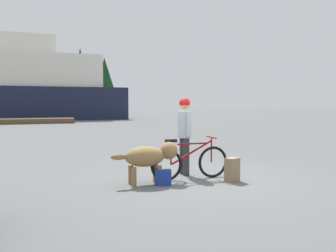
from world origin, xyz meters
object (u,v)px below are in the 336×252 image
Objects in this scene: backpack at (232,170)px; ferry_boat at (1,88)px; person_cyclist at (185,128)px; bicycle at (190,162)px; dog at (149,157)px; handbag_pannier at (163,177)px.

backpack is 32.10m from ferry_boat.
backpack is (0.67, -0.96, -0.81)m from person_cyclist.
person_cyclist is (0.09, 0.50, 0.68)m from bicycle.
dog is 0.06× the size of ferry_boat.
handbag_pannier is (-0.69, -0.28, -0.22)m from bicycle.
bicycle is 0.90m from backpack.
bicycle is 0.85m from person_cyclist.
ferry_boat is at bearing 102.43° from bicycle.
ferry_boat is (-5.83, 30.71, 2.53)m from dog.
person_cyclist reaches higher than handbag_pannier.
ferry_boat reaches higher than handbag_pannier.
person_cyclist is at bearing 124.84° from backpack.
dog is (-0.91, -0.09, 0.18)m from bicycle.
person_cyclist is 5.46× the size of handbag_pannier.
backpack is at bearing -31.25° from bicycle.
backpack is (0.76, -0.46, -0.13)m from bicycle.
bicycle is 3.58× the size of backpack.
ferry_boat is (-6.75, 30.62, 2.71)m from bicycle.
person_cyclist is 1.43m from handbag_pannier.
bicycle reaches higher than dog.
bicycle is 0.07× the size of ferry_boat.
dog is (-1.00, -0.59, -0.50)m from person_cyclist.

